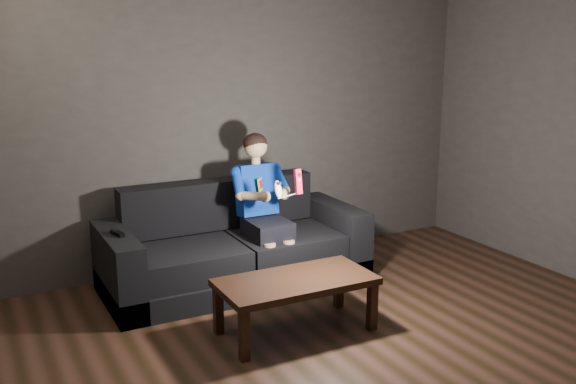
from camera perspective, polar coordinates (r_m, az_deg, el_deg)
back_wall at (r=5.75m, az=-5.78°, el=6.65°), size 5.00×0.04×2.70m
sofa at (r=5.44m, az=-4.86°, el=-5.39°), size 2.16×0.93×0.84m
child at (r=5.36m, az=-2.31°, el=-0.50°), size 0.48×0.59×1.19m
wii_remote_red at (r=4.95m, az=0.91°, el=0.94°), size 0.05×0.07×0.20m
nunchuk_white at (r=4.88m, az=-0.90°, el=0.25°), size 0.07×0.09×0.15m
wii_remote_black at (r=4.98m, az=-14.94°, el=-3.55°), size 0.08×0.17×0.03m
coffee_table at (r=4.53m, az=0.70°, el=-8.32°), size 1.09×0.55×0.40m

